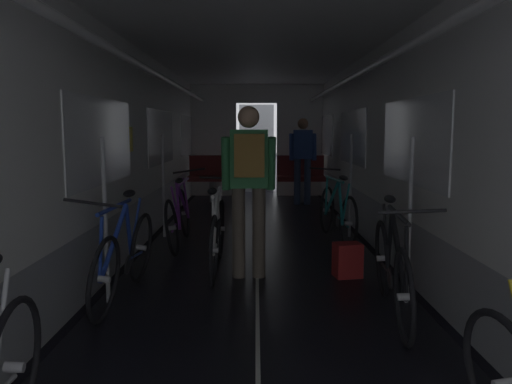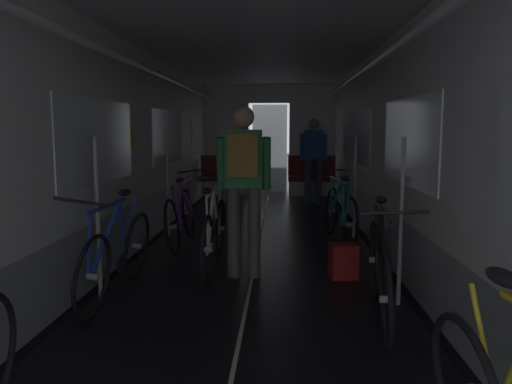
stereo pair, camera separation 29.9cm
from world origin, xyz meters
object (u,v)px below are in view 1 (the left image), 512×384
Objects in this scene: person_cyclist_aisle at (248,176)px; person_standing_near_bench at (302,155)px; bench_seat_far_left at (211,174)px; bench_seat_far_right at (299,174)px; bicycle_white_in_aisle at (216,234)px; backpack_on_floor at (346,260)px; bicycle_blue at (123,256)px; bicycle_purple at (178,216)px; bicycle_black at (391,269)px; bicycle_teal at (336,213)px.

person_cyclist_aisle and person_standing_near_bench have the same top height.
bench_seat_far_left is 1.00× the size of bench_seat_far_right.
backpack_on_floor is (1.31, -0.24, -0.21)m from bicycle_white_in_aisle.
person_cyclist_aisle is (-0.98, -5.27, 0.45)m from bench_seat_far_right.
bench_seat_far_left is 2.89× the size of backpack_on_floor.
backpack_on_floor is at bearing -71.02° from bench_seat_far_left.
person_standing_near_bench is at bearing 69.67° from bicycle_blue.
bicycle_white_in_aisle is 1.35m from backpack_on_floor.
backpack_on_floor is at bearing -35.12° from bicycle_purple.
bicycle_black is at bearing -72.79° from bench_seat_far_left.
person_cyclist_aisle is (0.82, -5.27, 0.45)m from bench_seat_far_left.
bicycle_purple is 1.00× the size of person_standing_near_bench.
bicycle_blue is (-2.04, -5.89, -0.19)m from bench_seat_far_right.
bicycle_white_in_aisle is at bearing -104.69° from bench_seat_far_right.
bench_seat_far_left and bench_seat_far_right have the same top height.
bench_seat_far_left reaches higher than bicycle_teal.
backpack_on_floor is (-0.14, -1.58, -0.21)m from bicycle_teal.
bench_seat_far_right is 5.38m from person_cyclist_aisle.
bicycle_teal is 2.06m from person_cyclist_aisle.
bicycle_black is 2.23m from bicycle_blue.
bicycle_purple is at bearing -91.16° from bench_seat_far_left.
bench_seat_far_left is 0.58× the size of bicycle_black.
bicycle_black reaches higher than bicycle_white_in_aisle.
person_standing_near_bench reaches higher than bicycle_teal.
bicycle_black is 1.09m from backpack_on_floor.
person_cyclist_aisle is 4.96× the size of backpack_on_floor.
bench_seat_far_left reaches higher than bicycle_black.
person_standing_near_bench is at bearing -11.79° from bench_seat_far_left.
person_standing_near_bench is (1.80, -0.38, 0.41)m from bench_seat_far_left.
bicycle_purple reaches higher than bicycle_blue.
bicycle_teal is 1.00× the size of person_cyclist_aisle.
bicycle_purple is (-0.08, -3.92, -0.19)m from bench_seat_far_left.
bench_seat_far_left is 3.92m from bicycle_purple.
bicycle_white_in_aisle is at bearing -62.42° from bicycle_purple.
bicycle_black is 2.63m from bicycle_teal.
backpack_on_floor is (1.80, -5.24, -0.40)m from bench_seat_far_left.
person_cyclist_aisle is at bearing -81.15° from bench_seat_far_left.
bench_seat_far_right is 6.30m from bicycle_black.
bicycle_purple is at bearing 130.45° from bicycle_black.
bicycle_purple is 1.00× the size of bicycle_white_in_aisle.
bicycle_purple is (-2.03, -0.26, -0.00)m from bicycle_teal.
person_cyclist_aisle is at bearing 137.76° from bicycle_black.
bench_seat_far_left is 5.03m from bicycle_white_in_aisle.
person_cyclist_aisle is 1.00× the size of bicycle_white_in_aisle.
bicycle_black is 5.95m from person_standing_near_bench.
bench_seat_far_left is at bearing 95.58° from bicycle_white_in_aisle.
person_standing_near_bench is (-0.14, 3.29, 0.59)m from bicycle_teal.
bicycle_teal is at bearing -87.69° from bench_seat_far_right.
person_standing_near_bench is (0.00, -0.38, 0.41)m from bench_seat_far_right.
bicycle_blue reaches higher than backpack_on_floor.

